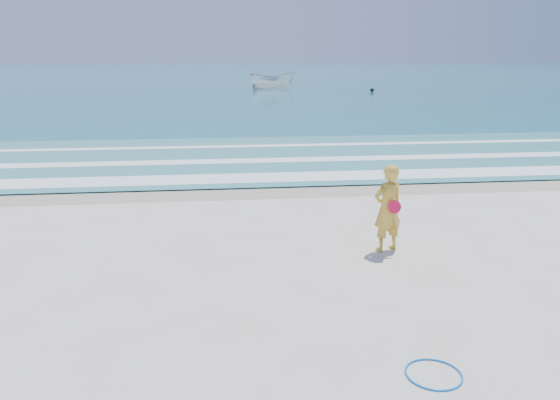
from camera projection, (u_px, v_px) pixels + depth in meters
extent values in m
plane|color=silver|center=(313.00, 340.00, 7.79)|extent=(400.00, 400.00, 0.00)
cube|color=#B2A893|center=(262.00, 189.00, 16.43)|extent=(400.00, 2.40, 0.00)
cube|color=#19727F|center=(223.00, 73.00, 108.48)|extent=(400.00, 190.00, 0.04)
cube|color=#59B7AD|center=(252.00, 157.00, 21.21)|extent=(400.00, 10.00, 0.01)
cube|color=white|center=(259.00, 178.00, 17.66)|extent=(400.00, 1.40, 0.01)
cube|color=white|center=(253.00, 161.00, 20.44)|extent=(400.00, 0.90, 0.01)
cube|color=white|center=(248.00, 146.00, 23.60)|extent=(400.00, 0.60, 0.01)
torus|color=blue|center=(434.00, 374.00, 6.95)|extent=(0.97, 0.97, 0.03)
imported|color=silver|center=(272.00, 80.00, 59.81)|extent=(5.22, 2.36, 1.96)
sphere|color=black|center=(372.00, 90.00, 55.83)|extent=(0.41, 0.41, 0.41)
imported|color=gold|center=(388.00, 208.00, 11.09)|extent=(0.77, 0.63, 1.81)
cylinder|color=#F11543|center=(394.00, 207.00, 10.91)|extent=(0.27, 0.08, 0.27)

